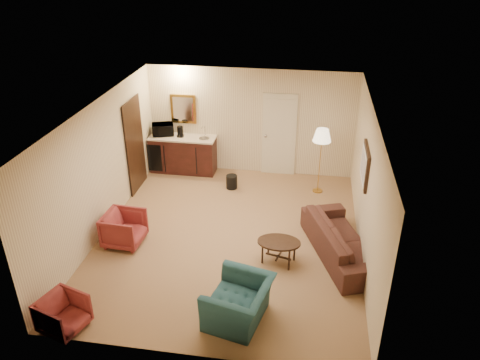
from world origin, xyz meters
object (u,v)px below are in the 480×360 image
object	(u,v)px
sofa	(343,235)
rose_chair_far	(63,313)
waste_bin	(232,182)
coffee_table	(279,252)
rose_chair_near	(124,227)
floor_lamp	(320,161)
teal_armchair	(239,296)
coffee_maker	(180,132)
microwave	(163,128)
wetbar_cabinet	(183,154)

from	to	relation	value
sofa	rose_chair_far	size ratio (longest dim) A/B	3.54
rose_chair_far	waste_bin	size ratio (longest dim) A/B	1.93
waste_bin	coffee_table	bearing A→B (deg)	-63.52
rose_chair_near	floor_lamp	bearing A→B (deg)	-50.44
waste_bin	teal_armchair	bearing A→B (deg)	-78.60
rose_chair_far	floor_lamp	size ratio (longest dim) A/B	0.40
rose_chair_far	coffee_maker	size ratio (longest dim) A/B	2.31
sofa	coffee_maker	size ratio (longest dim) A/B	8.18
rose_chair_far	teal_armchair	bearing A→B (deg)	-58.49
coffee_table	coffee_maker	size ratio (longest dim) A/B	2.87
sofa	coffee_table	distance (m)	1.21
sofa	floor_lamp	size ratio (longest dim) A/B	1.42
waste_bin	coffee_maker	world-z (taller)	coffee_maker
sofa	waste_bin	world-z (taller)	sofa
teal_armchair	waste_bin	xyz separation A→B (m)	(-0.84, 4.19, -0.28)
microwave	wetbar_cabinet	bearing A→B (deg)	-26.32
rose_chair_near	coffee_table	xyz separation A→B (m)	(2.96, -0.13, -0.14)
rose_chair_near	coffee_table	size ratio (longest dim) A/B	0.93
wetbar_cabinet	rose_chair_far	bearing A→B (deg)	-93.59
floor_lamp	coffee_table	bearing A→B (deg)	-103.52
teal_armchair	coffee_table	size ratio (longest dim) A/B	1.32
wetbar_cabinet	floor_lamp	world-z (taller)	floor_lamp
rose_chair_far	sofa	bearing A→B (deg)	-40.55
rose_chair_far	coffee_table	xyz separation A→B (m)	(3.02, 2.14, -0.09)
floor_lamp	waste_bin	world-z (taller)	floor_lamp
coffee_table	coffee_maker	bearing A→B (deg)	128.78
sofa	microwave	bearing A→B (deg)	34.22
wetbar_cabinet	coffee_maker	xyz separation A→B (m)	(-0.04, 0.00, 0.59)
floor_lamp	waste_bin	bearing A→B (deg)	-175.53
rose_chair_near	coffee_maker	xyz separation A→B (m)	(0.24, 3.25, 0.69)
coffee_maker	wetbar_cabinet	bearing A→B (deg)	14.01
microwave	teal_armchair	bearing A→B (deg)	-80.85
rose_chair_far	floor_lamp	xyz separation A→B (m)	(3.70, 4.96, 0.46)
wetbar_cabinet	teal_armchair	size ratio (longest dim) A/B	1.61
rose_chair_near	waste_bin	size ratio (longest dim) A/B	2.24
teal_armchair	rose_chair_near	world-z (taller)	teal_armchair
wetbar_cabinet	coffee_maker	size ratio (longest dim) A/B	6.10
rose_chair_near	coffee_table	bearing A→B (deg)	-89.37
microwave	coffee_maker	distance (m)	0.46
rose_chair_far	floor_lamp	world-z (taller)	floor_lamp
wetbar_cabinet	waste_bin	world-z (taller)	wetbar_cabinet
wetbar_cabinet	teal_armchair	distance (m)	5.38
coffee_table	microwave	world-z (taller)	microwave
rose_chair_near	rose_chair_far	size ratio (longest dim) A/B	1.16
teal_armchair	coffee_maker	world-z (taller)	coffee_maker
wetbar_cabinet	waste_bin	bearing A→B (deg)	-28.07
coffee_table	sofa	bearing A→B (deg)	19.22
microwave	rose_chair_far	bearing A→B (deg)	-107.74
microwave	rose_chair_near	bearing A→B (deg)	-105.55
waste_bin	microwave	distance (m)	2.21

